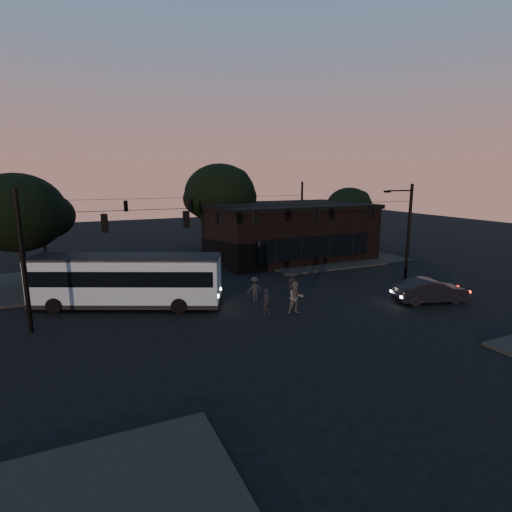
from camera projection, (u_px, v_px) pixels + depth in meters
name	position (u px, v px, depth m)	size (l,w,h in m)	color
ground	(285.00, 320.00, 22.70)	(120.00, 120.00, 0.00)	black
sidewalk_far_right	(323.00, 257.00, 40.07)	(14.00, 10.00, 0.15)	black
sidewalk_far_left	(28.00, 286.00, 29.46)	(14.00, 10.00, 0.15)	black
building	(288.00, 231.00, 40.10)	(15.40, 10.41, 5.40)	black
tree_behind	(220.00, 194.00, 42.75)	(7.60, 7.60, 9.43)	black
tree_right	(349.00, 207.00, 45.20)	(5.20, 5.20, 6.86)	black
tree_left	(17.00, 213.00, 27.50)	(6.40, 6.40, 8.30)	black
signal_rig_near	(256.00, 234.00, 25.41)	(26.24, 0.30, 7.50)	black
signal_rig_far	(189.00, 216.00, 39.72)	(26.24, 0.30, 7.50)	black
bus	(127.00, 278.00, 24.70)	(11.61, 7.28, 3.26)	#8EA6B5
car	(430.00, 291.00, 25.82)	(1.63, 4.67, 1.54)	black
pedestrian_a	(267.00, 302.00, 23.52)	(0.57, 0.37, 1.56)	black
pedestrian_b	(296.00, 298.00, 23.65)	(0.94, 0.73, 1.93)	#4D4B46
pedestrian_c	(293.00, 286.00, 26.41)	(1.04, 0.43, 1.78)	#27242D
pedestrian_d	(255.00, 289.00, 26.17)	(1.03, 0.59, 1.60)	black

